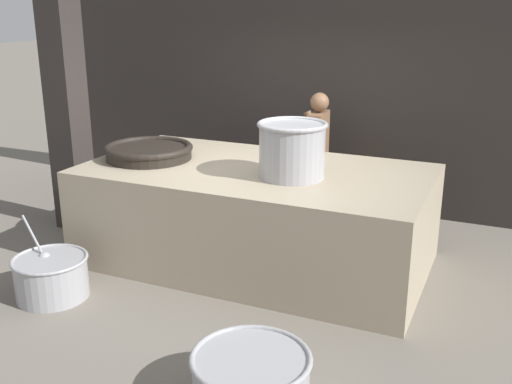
{
  "coord_description": "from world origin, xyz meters",
  "views": [
    {
      "loc": [
        2.44,
        -5.51,
        2.71
      ],
      "look_at": [
        0.0,
        0.0,
        0.78
      ],
      "focal_mm": 42.0,
      "sensor_mm": 36.0,
      "label": 1
    }
  ],
  "objects_px": {
    "prep_bowl_vegetables": "(51,275)",
    "prep_bowl_meat": "(251,378)",
    "stock_pot": "(292,149)",
    "cook": "(317,154)",
    "giant_wok_near": "(149,151)"
  },
  "relations": [
    {
      "from": "stock_pot",
      "to": "prep_bowl_meat",
      "type": "relative_size",
      "value": 0.81
    },
    {
      "from": "stock_pot",
      "to": "prep_bowl_vegetables",
      "type": "height_order",
      "value": "stock_pot"
    },
    {
      "from": "cook",
      "to": "prep_bowl_meat",
      "type": "bearing_deg",
      "value": 97.56
    },
    {
      "from": "giant_wok_near",
      "to": "cook",
      "type": "bearing_deg",
      "value": 46.5
    },
    {
      "from": "cook",
      "to": "prep_bowl_meat",
      "type": "distance_m",
      "value": 3.83
    },
    {
      "from": "giant_wok_near",
      "to": "cook",
      "type": "height_order",
      "value": "cook"
    },
    {
      "from": "stock_pot",
      "to": "prep_bowl_meat",
      "type": "height_order",
      "value": "stock_pot"
    },
    {
      "from": "stock_pot",
      "to": "cook",
      "type": "relative_size",
      "value": 0.42
    },
    {
      "from": "prep_bowl_vegetables",
      "to": "giant_wok_near",
      "type": "bearing_deg",
      "value": 82.27
    },
    {
      "from": "prep_bowl_vegetables",
      "to": "prep_bowl_meat",
      "type": "distance_m",
      "value": 2.51
    },
    {
      "from": "stock_pot",
      "to": "cook",
      "type": "xyz_separation_m",
      "value": [
        -0.25,
        1.56,
        -0.44
      ]
    },
    {
      "from": "cook",
      "to": "stock_pot",
      "type": "bearing_deg",
      "value": 94.86
    },
    {
      "from": "stock_pot",
      "to": "prep_bowl_meat",
      "type": "distance_m",
      "value": 2.45
    },
    {
      "from": "giant_wok_near",
      "to": "prep_bowl_meat",
      "type": "xyz_separation_m",
      "value": [
        2.21,
        -2.16,
        -0.91
      ]
    },
    {
      "from": "stock_pot",
      "to": "prep_bowl_meat",
      "type": "xyz_separation_m",
      "value": [
        0.52,
        -2.12,
        -1.11
      ]
    }
  ]
}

